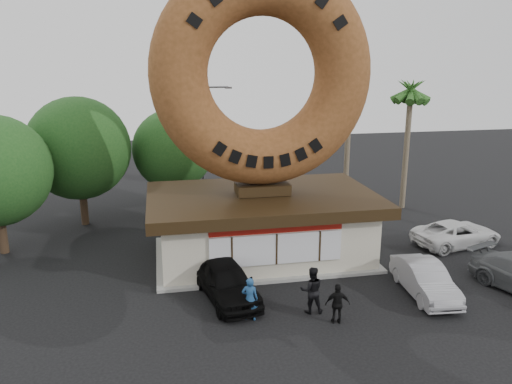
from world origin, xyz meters
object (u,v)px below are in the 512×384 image
object	(u,v)px
person_left	(250,299)
person_right	(338,304)
donut_shop	(262,223)
car_black	(227,281)
street_lamp	(205,139)
car_white	(457,233)
giant_donut	(263,74)
person_center	(312,290)
car_silver	(425,279)

from	to	relation	value
person_left	person_right	distance (m)	3.32
donut_shop	car_black	bearing A→B (deg)	-119.23
street_lamp	car_white	distance (m)	16.73
car_white	person_right	bearing A→B (deg)	115.64
person_left	person_right	size ratio (longest dim) A/B	1.09
donut_shop	giant_donut	world-z (taller)	giant_donut
car_black	person_center	bearing A→B (deg)	-40.81
donut_shop	person_left	distance (m)	6.47
giant_donut	car_black	bearing A→B (deg)	-119.14
car_white	street_lamp	bearing A→B (deg)	39.66
giant_donut	car_silver	size ratio (longest dim) A/B	2.45
giant_donut	car_black	size ratio (longest dim) A/B	2.28
person_left	car_silver	xyz separation A→B (m)	(7.65, 0.62, -0.16)
giant_donut	street_lamp	xyz separation A→B (m)	(-1.86, 10.00, -4.54)
donut_shop	person_left	world-z (taller)	donut_shop
street_lamp	person_left	distance (m)	16.57
car_silver	person_right	bearing A→B (deg)	-156.93
giant_donut	person_left	size ratio (longest dim) A/B	6.03
car_white	giant_donut	bearing A→B (deg)	77.01
street_lamp	person_left	world-z (taller)	street_lamp
person_right	person_left	bearing A→B (deg)	-5.56
person_left	car_silver	world-z (taller)	person_left
person_left	car_silver	size ratio (longest dim) A/B	0.41
street_lamp	car_black	xyz separation A→B (m)	(-0.54, -14.30, -3.70)
car_white	car_silver	bearing A→B (deg)	127.04
person_center	car_silver	bearing A→B (deg)	-167.14
donut_shop	car_white	xyz separation A→B (m)	(10.53, -0.57, -1.09)
donut_shop	street_lamp	bearing A→B (deg)	100.50
street_lamp	person_center	world-z (taller)	street_lamp
giant_donut	car_white	xyz separation A→B (m)	(10.53, -0.58, -8.34)
person_left	car_white	bearing A→B (deg)	-138.35
car_black	car_silver	xyz separation A→B (m)	(8.27, -1.25, -0.08)
donut_shop	giant_donut	bearing A→B (deg)	90.00
donut_shop	car_black	distance (m)	5.01
giant_donut	car_silver	distance (m)	11.60
giant_donut	car_silver	bearing A→B (deg)	-43.41
car_black	car_silver	distance (m)	8.36
street_lamp	person_right	distance (m)	17.76
donut_shop	car_silver	world-z (taller)	donut_shop
donut_shop	car_white	bearing A→B (deg)	-3.09
person_right	car_white	bearing A→B (deg)	-134.48
person_left	donut_shop	bearing A→B (deg)	-88.88
person_center	car_black	world-z (taller)	person_center
person_center	car_black	xyz separation A→B (m)	(-3.11, 1.77, -0.17)
giant_donut	car_white	bearing A→B (deg)	-3.18
street_lamp	car_silver	distance (m)	17.77
giant_donut	person_center	world-z (taller)	giant_donut
donut_shop	person_center	world-z (taller)	donut_shop
donut_shop	street_lamp	size ratio (longest dim) A/B	1.40
street_lamp	car_white	world-z (taller)	street_lamp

